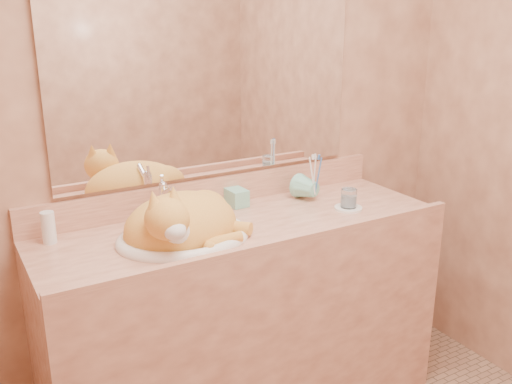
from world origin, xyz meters
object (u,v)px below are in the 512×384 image
vanity_counter (245,321)px  sink_basin (183,219)px  soap_dispenser (243,190)px  cat (181,221)px  water_glass (349,198)px  toothbrush_cup (315,191)px

vanity_counter → sink_basin: sink_basin is taller
sink_basin → soap_dispenser: soap_dispenser is taller
vanity_counter → soap_dispenser: bearing=62.8°
sink_basin → cat: cat is taller
soap_dispenser → water_glass: 0.44m
sink_basin → soap_dispenser: (0.34, 0.18, 0.01)m
vanity_counter → cat: (-0.27, -0.03, 0.50)m
soap_dispenser → toothbrush_cup: size_ratio=1.49×
vanity_counter → water_glass: (0.46, -0.07, 0.47)m
sink_basin → water_glass: size_ratio=6.24×
soap_dispenser → vanity_counter: bearing=-119.7°
vanity_counter → water_glass: size_ratio=20.68×
vanity_counter → toothbrush_cup: size_ratio=14.68×
vanity_counter → sink_basin: 0.56m
water_glass → sink_basin: bearing=176.2°
cat → sink_basin: bearing=24.1°
sink_basin → water_glass: bearing=9.2°
vanity_counter → toothbrush_cup: 0.62m
soap_dispenser → toothbrush_cup: (0.31, -0.08, -0.03)m
cat → toothbrush_cup: size_ratio=4.03×
soap_dispenser → water_glass: size_ratio=2.09×
vanity_counter → cat: size_ratio=3.65×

